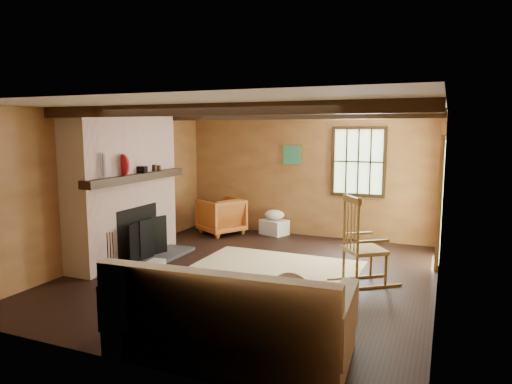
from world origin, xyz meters
The scene contains 10 objects.
ground centered at (0.00, 0.00, 0.00)m, with size 5.50×5.50×0.00m, color black.
room_envelope centered at (0.22, 0.26, 1.63)m, with size 5.02×5.52×2.44m.
fireplace centered at (-2.23, 0.00, 1.10)m, with size 1.02×2.30×2.40m.
rug centered at (0.20, -0.20, 0.00)m, with size 2.50×3.00×0.01m, color beige.
rocking_chair centered at (1.53, 0.24, 0.52)m, with size 0.99×0.90×1.23m.
sofa centered at (0.75, -2.26, 0.32)m, with size 2.31×1.15×0.91m.
firewood_pile centered at (-1.87, 2.51, 0.11)m, with size 0.61×0.11×0.22m.
laundry_basket centered at (-0.61, 2.55, 0.15)m, with size 0.50×0.38×0.30m, color silver.
basket_pillow centered at (-0.61, 2.55, 0.40)m, with size 0.41×0.33×0.20m, color beige.
armchair centered at (-1.63, 2.21, 0.36)m, with size 0.77×0.80×0.73m, color #BF6026.
Camera 1 is at (2.54, -5.89, 2.11)m, focal length 32.00 mm.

